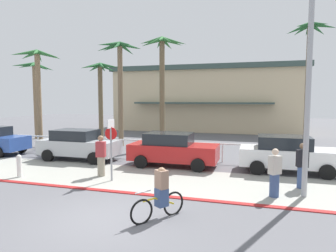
{
  "coord_description": "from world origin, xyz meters",
  "views": [
    {
      "loc": [
        4.04,
        -7.42,
        3.38
      ],
      "look_at": [
        0.06,
        6.0,
        2.11
      ],
      "focal_mm": 31.82,
      "sensor_mm": 36.0,
      "label": 1
    }
  ],
  "objects_px": {
    "streetlight_curb": "(310,72)",
    "palm_tree_1": "(38,76)",
    "palm_tree_0": "(35,82)",
    "pedestrian_2": "(275,175)",
    "car_silver_1": "(79,144)",
    "pedestrian_0": "(302,168)",
    "car_red_2": "(173,149)",
    "car_white_3": "(288,154)",
    "palm_tree_4": "(162,63)",
    "cyclist_yellow_0": "(160,195)",
    "stop_sign_bike_lane": "(111,141)",
    "palm_tree_2": "(100,82)",
    "palm_tree_5": "(309,56)",
    "palm_tree_3": "(120,65)",
    "bollard_1": "(19,166)",
    "pedestrian_1": "(101,157)"
  },
  "relations": [
    {
      "from": "car_red_2",
      "to": "palm_tree_1",
      "type": "bearing_deg",
      "value": 162.84
    },
    {
      "from": "car_silver_1",
      "to": "stop_sign_bike_lane",
      "type": "bearing_deg",
      "value": -42.08
    },
    {
      "from": "palm_tree_4",
      "to": "car_white_3",
      "type": "xyz_separation_m",
      "value": [
        7.72,
        -5.17,
        -4.98
      ]
    },
    {
      "from": "streetlight_curb",
      "to": "car_white_3",
      "type": "xyz_separation_m",
      "value": [
        -0.2,
        3.77,
        -3.41
      ]
    },
    {
      "from": "palm_tree_1",
      "to": "palm_tree_4",
      "type": "distance_m",
      "value": 8.7
    },
    {
      "from": "bollard_1",
      "to": "palm_tree_4",
      "type": "bearing_deg",
      "value": 69.56
    },
    {
      "from": "car_silver_1",
      "to": "car_red_2",
      "type": "distance_m",
      "value": 5.45
    },
    {
      "from": "palm_tree_2",
      "to": "cyclist_yellow_0",
      "type": "bearing_deg",
      "value": -55.12
    },
    {
      "from": "streetlight_curb",
      "to": "car_red_2",
      "type": "height_order",
      "value": "streetlight_curb"
    },
    {
      "from": "car_silver_1",
      "to": "streetlight_curb",
      "type": "bearing_deg",
      "value": -17.77
    },
    {
      "from": "palm_tree_0",
      "to": "pedestrian_2",
      "type": "xyz_separation_m",
      "value": [
        18.7,
        -10.45,
        -4.02
      ]
    },
    {
      "from": "car_red_2",
      "to": "pedestrian_2",
      "type": "relative_size",
      "value": 2.59
    },
    {
      "from": "cyclist_yellow_0",
      "to": "pedestrian_2",
      "type": "relative_size",
      "value": 0.88
    },
    {
      "from": "cyclist_yellow_0",
      "to": "streetlight_curb",
      "type": "bearing_deg",
      "value": 35.18
    },
    {
      "from": "stop_sign_bike_lane",
      "to": "palm_tree_2",
      "type": "height_order",
      "value": "palm_tree_2"
    },
    {
      "from": "streetlight_curb",
      "to": "palm_tree_2",
      "type": "xyz_separation_m",
      "value": [
        -13.52,
        10.41,
        0.46
      ]
    },
    {
      "from": "palm_tree_5",
      "to": "pedestrian_1",
      "type": "bearing_deg",
      "value": -134.36
    },
    {
      "from": "palm_tree_0",
      "to": "car_white_3",
      "type": "relative_size",
      "value": 1.47
    },
    {
      "from": "car_red_2",
      "to": "palm_tree_2",
      "type": "bearing_deg",
      "value": 138.74
    },
    {
      "from": "palm_tree_0",
      "to": "palm_tree_5",
      "type": "xyz_separation_m",
      "value": [
        21.24,
        0.2,
        1.35
      ]
    },
    {
      "from": "palm_tree_1",
      "to": "pedestrian_0",
      "type": "relative_size",
      "value": 3.91
    },
    {
      "from": "palm_tree_5",
      "to": "car_white_3",
      "type": "distance_m",
      "value": 8.78
    },
    {
      "from": "car_red_2",
      "to": "pedestrian_0",
      "type": "bearing_deg",
      "value": -21.5
    },
    {
      "from": "car_silver_1",
      "to": "pedestrian_0",
      "type": "relative_size",
      "value": 2.53
    },
    {
      "from": "car_silver_1",
      "to": "cyclist_yellow_0",
      "type": "xyz_separation_m",
      "value": [
        6.89,
        -6.52,
        -0.18
      ]
    },
    {
      "from": "stop_sign_bike_lane",
      "to": "palm_tree_1",
      "type": "bearing_deg",
      "value": 143.54
    },
    {
      "from": "palm_tree_0",
      "to": "pedestrian_2",
      "type": "distance_m",
      "value": 21.8
    },
    {
      "from": "car_red_2",
      "to": "pedestrian_0",
      "type": "relative_size",
      "value": 2.53
    },
    {
      "from": "palm_tree_3",
      "to": "pedestrian_1",
      "type": "bearing_deg",
      "value": -70.17
    },
    {
      "from": "pedestrian_2",
      "to": "palm_tree_0",
      "type": "bearing_deg",
      "value": 150.8
    },
    {
      "from": "palm_tree_0",
      "to": "palm_tree_4",
      "type": "height_order",
      "value": "palm_tree_4"
    },
    {
      "from": "stop_sign_bike_lane",
      "to": "pedestrian_0",
      "type": "height_order",
      "value": "stop_sign_bike_lane"
    },
    {
      "from": "palm_tree_2",
      "to": "palm_tree_4",
      "type": "distance_m",
      "value": 5.89
    },
    {
      "from": "car_white_3",
      "to": "car_red_2",
      "type": "bearing_deg",
      "value": -177.14
    },
    {
      "from": "palm_tree_0",
      "to": "pedestrian_2",
      "type": "relative_size",
      "value": 3.81
    },
    {
      "from": "palm_tree_4",
      "to": "pedestrian_2",
      "type": "distance_m",
      "value": 12.46
    },
    {
      "from": "stop_sign_bike_lane",
      "to": "cyclist_yellow_0",
      "type": "height_order",
      "value": "stop_sign_bike_lane"
    },
    {
      "from": "car_silver_1",
      "to": "cyclist_yellow_0",
      "type": "height_order",
      "value": "car_silver_1"
    },
    {
      "from": "stop_sign_bike_lane",
      "to": "bollard_1",
      "type": "distance_m",
      "value": 4.3
    },
    {
      "from": "stop_sign_bike_lane",
      "to": "car_silver_1",
      "type": "relative_size",
      "value": 0.58
    },
    {
      "from": "palm_tree_4",
      "to": "car_silver_1",
      "type": "bearing_deg",
      "value": -120.45
    },
    {
      "from": "palm_tree_1",
      "to": "cyclist_yellow_0",
      "type": "relative_size",
      "value": 4.54
    },
    {
      "from": "palm_tree_0",
      "to": "palm_tree_2",
      "type": "height_order",
      "value": "palm_tree_0"
    },
    {
      "from": "palm_tree_5",
      "to": "pedestrian_2",
      "type": "bearing_deg",
      "value": -103.37
    },
    {
      "from": "palm_tree_2",
      "to": "palm_tree_4",
      "type": "xyz_separation_m",
      "value": [
        5.6,
        -1.47,
        1.11
      ]
    },
    {
      "from": "car_white_3",
      "to": "pedestrian_2",
      "type": "xyz_separation_m",
      "value": [
        -0.79,
        -3.87,
        -0.08
      ]
    },
    {
      "from": "palm_tree_0",
      "to": "pedestrian_2",
      "type": "height_order",
      "value": "palm_tree_0"
    },
    {
      "from": "palm_tree_3",
      "to": "car_white_3",
      "type": "bearing_deg",
      "value": -25.05
    },
    {
      "from": "streetlight_curb",
      "to": "palm_tree_1",
      "type": "height_order",
      "value": "streetlight_curb"
    },
    {
      "from": "palm_tree_4",
      "to": "cyclist_yellow_0",
      "type": "height_order",
      "value": "palm_tree_4"
    }
  ]
}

